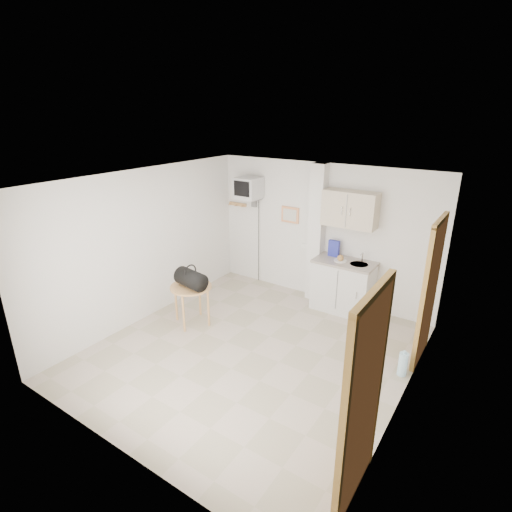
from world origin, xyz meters
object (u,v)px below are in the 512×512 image
Objects in this scene: duffel_bag at (191,279)px; water_bottle at (403,364)px; round_table at (191,291)px; crt_television at (248,189)px.

water_bottle is at bearing 19.53° from duffel_bag.
duffel_bag is 3.34m from water_bottle.
water_bottle is (3.27, 0.52, -0.42)m from round_table.
crt_television reaches higher than round_table.
round_table is at bearing 154.26° from duffel_bag.
round_table is (0.16, -1.87, -1.35)m from crt_television.
crt_television reaches higher than water_bottle.
duffel_bag reaches higher than water_bottle.
crt_television is 2.31m from round_table.
crt_television is 5.80× the size of water_bottle.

